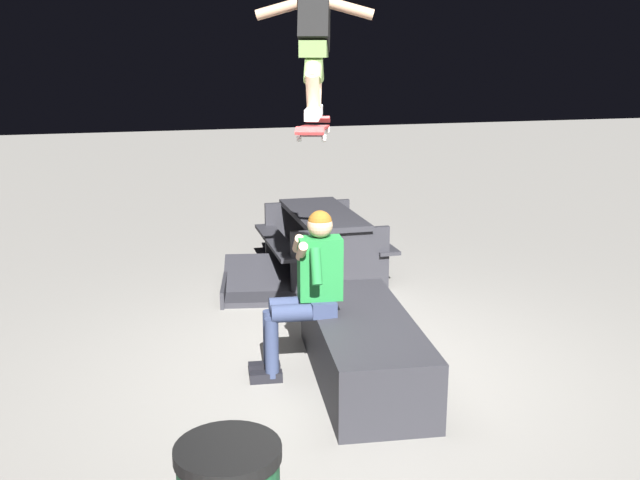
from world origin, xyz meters
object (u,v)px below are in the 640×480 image
at_px(ledge_box_main, 363,349).
at_px(picnic_table_back, 323,232).
at_px(person_sitting_on_ledge, 306,285).
at_px(skater_airborne, 314,33).
at_px(kicker_ramp, 266,286).
at_px(skateboard, 314,128).

distance_m(ledge_box_main, picnic_table_back, 2.95).
relative_size(person_sitting_on_ledge, skater_airborne, 1.22).
bearing_deg(skater_airborne, kicker_ramp, -0.42).
xyz_separation_m(kicker_ramp, picnic_table_back, (0.51, -0.79, 0.44)).
distance_m(ledge_box_main, person_sitting_on_ledge, 0.68).
distance_m(skater_airborne, picnic_table_back, 3.51).
bearing_deg(ledge_box_main, skater_airborne, 49.81).
bearing_deg(ledge_box_main, picnic_table_back, -9.37).
bearing_deg(ledge_box_main, skateboard, 57.24).
bearing_deg(skateboard, ledge_box_main, -122.76).
bearing_deg(person_sitting_on_ledge, picnic_table_back, -18.29).
relative_size(skater_airborne, picnic_table_back, 0.65).
xyz_separation_m(ledge_box_main, kicker_ramp, (2.39, 0.31, -0.20)).
bearing_deg(kicker_ramp, ledge_box_main, -172.64).
height_order(skater_airborne, picnic_table_back, skater_airborne).
xyz_separation_m(skater_airborne, kicker_ramp, (2.12, -0.02, -2.63)).
height_order(skater_airborne, kicker_ramp, skater_airborne).
xyz_separation_m(ledge_box_main, person_sitting_on_ledge, (0.21, 0.41, 0.50)).
xyz_separation_m(skateboard, skater_airborne, (0.05, -0.02, 0.69)).
height_order(ledge_box_main, picnic_table_back, picnic_table_back).
height_order(person_sitting_on_ledge, skateboard, skateboard).
bearing_deg(person_sitting_on_ledge, skateboard, -84.62).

